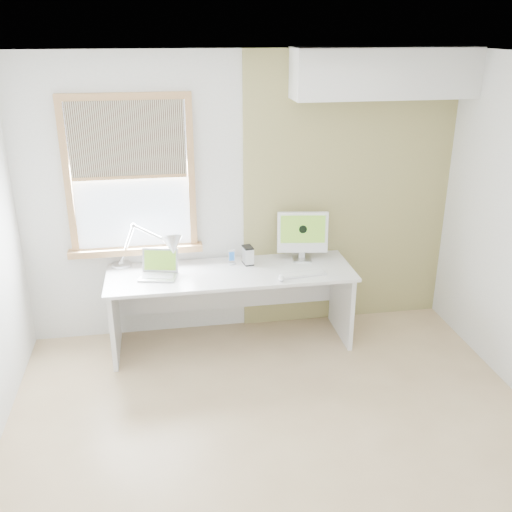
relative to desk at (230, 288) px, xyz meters
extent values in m
cube|color=tan|center=(0.17, -1.44, -0.54)|extent=(4.00, 3.50, 0.02)
cube|color=white|center=(0.17, -1.44, 2.08)|extent=(4.00, 3.50, 0.02)
cube|color=silver|center=(0.17, 0.32, 0.77)|extent=(4.00, 0.02, 2.60)
cube|color=silver|center=(0.17, -3.20, 0.77)|extent=(4.00, 0.02, 2.60)
cube|color=#968D54|center=(1.17, 0.30, 0.77)|extent=(2.00, 0.02, 2.60)
cube|color=white|center=(1.37, 0.13, 1.87)|extent=(1.60, 0.40, 0.42)
cube|color=#A77644|center=(-1.36, 0.28, 1.02)|extent=(0.06, 0.06, 1.42)
cube|color=#A77644|center=(-0.30, 0.28, 1.02)|extent=(0.06, 0.06, 1.42)
cube|color=#A77644|center=(-0.83, 0.28, 1.70)|extent=(1.00, 0.06, 0.06)
cube|color=#A77644|center=(-0.83, 0.26, 0.34)|extent=(1.20, 0.14, 0.06)
cube|color=#D1E2F9|center=(-0.83, 0.30, 1.02)|extent=(1.00, 0.01, 1.30)
cube|color=beige|center=(-0.83, 0.25, 1.34)|extent=(0.98, 0.02, 0.65)
cube|color=#A77644|center=(-0.83, 0.25, 1.02)|extent=(0.98, 0.03, 0.03)
cube|color=silver|center=(0.00, -0.06, 0.18)|extent=(2.20, 0.70, 0.03)
cube|color=silver|center=(-1.05, -0.06, -0.18)|extent=(0.04, 0.64, 0.70)
cube|color=silver|center=(1.05, -0.06, -0.18)|extent=(0.04, 0.64, 0.70)
cube|color=silver|center=(0.00, 0.26, -0.08)|extent=(2.08, 0.02, 0.48)
cylinder|color=silver|center=(-0.97, 0.23, 0.21)|extent=(0.22, 0.22, 0.03)
sphere|color=silver|center=(-0.97, 0.23, 0.23)|extent=(0.07, 0.07, 0.05)
cylinder|color=silver|center=(-0.90, 0.21, 0.41)|extent=(0.17, 0.08, 0.38)
sphere|color=silver|center=(-0.83, 0.19, 0.59)|extent=(0.06, 0.06, 0.05)
cylinder|color=silver|center=(-0.68, 0.12, 0.53)|extent=(0.32, 0.18, 0.15)
sphere|color=silver|center=(-0.53, 0.04, 0.47)|extent=(0.05, 0.05, 0.04)
cone|color=silver|center=(-0.50, 0.03, 0.44)|extent=(0.21, 0.26, 0.23)
cube|color=silver|center=(-0.64, -0.08, 0.20)|extent=(0.36, 0.29, 0.02)
cube|color=#B2B5B7|center=(-0.64, -0.08, 0.21)|extent=(0.29, 0.19, 0.00)
cube|color=silver|center=(-0.62, 0.02, 0.31)|extent=(0.32, 0.13, 0.21)
cube|color=#537E20|center=(-0.62, 0.02, 0.31)|extent=(0.28, 0.11, 0.17)
cylinder|color=silver|center=(0.03, 0.11, 0.21)|extent=(0.08, 0.08, 0.02)
cube|color=silver|center=(0.03, 0.11, 0.27)|extent=(0.06, 0.01, 0.12)
cube|color=#194C99|center=(0.03, 0.10, 0.27)|extent=(0.05, 0.00, 0.09)
cube|color=silver|center=(0.18, 0.10, 0.28)|extent=(0.10, 0.14, 0.17)
cube|color=black|center=(0.18, 0.10, 0.36)|extent=(0.10, 0.14, 0.01)
cube|color=black|center=(0.18, 0.10, 0.20)|extent=(0.10, 0.14, 0.01)
cube|color=silver|center=(0.69, 0.11, 0.20)|extent=(0.19, 0.18, 0.01)
cube|color=silver|center=(0.70, 0.14, 0.28)|extent=(0.06, 0.03, 0.15)
cube|color=white|center=(0.70, 0.13, 0.46)|extent=(0.47, 0.15, 0.38)
cube|color=#537E20|center=(0.69, 0.10, 0.50)|extent=(0.41, 0.09, 0.26)
cylinder|color=black|center=(0.69, 0.10, 0.50)|extent=(0.08, 0.02, 0.08)
cube|color=white|center=(0.62, -0.24, 0.20)|extent=(0.42, 0.16, 0.02)
cube|color=white|center=(0.62, -0.24, 0.21)|extent=(0.39, 0.13, 0.00)
ellipsoid|color=white|center=(0.41, -0.32, 0.21)|extent=(0.06, 0.10, 0.03)
camera|label=1|loc=(-0.57, -4.78, 2.25)|focal=40.64mm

